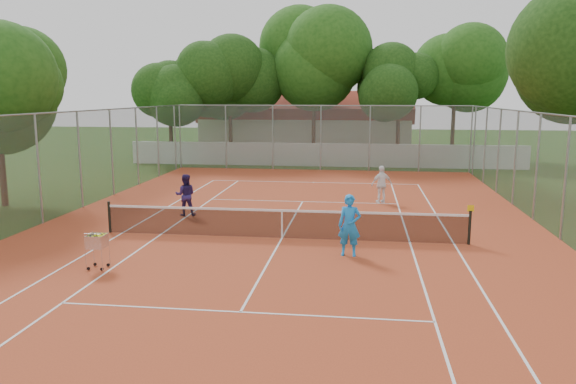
# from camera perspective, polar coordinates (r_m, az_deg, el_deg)

# --- Properties ---
(ground) EXTENTS (120.00, 120.00, 0.00)m
(ground) POSITION_cam_1_polar(r_m,az_deg,el_deg) (18.47, -0.61, -4.77)
(ground) COLOR #1C3C10
(ground) RESTS_ON ground
(court_pad) EXTENTS (18.00, 34.00, 0.02)m
(court_pad) POSITION_cam_1_polar(r_m,az_deg,el_deg) (18.47, -0.61, -4.74)
(court_pad) COLOR #AD4321
(court_pad) RESTS_ON ground
(court_lines) EXTENTS (10.98, 23.78, 0.01)m
(court_lines) POSITION_cam_1_polar(r_m,az_deg,el_deg) (18.46, -0.61, -4.70)
(court_lines) COLOR white
(court_lines) RESTS_ON court_pad
(tennis_net) EXTENTS (11.88, 0.10, 0.98)m
(tennis_net) POSITION_cam_1_polar(r_m,az_deg,el_deg) (18.34, -0.61, -3.23)
(tennis_net) COLOR black
(tennis_net) RESTS_ON court_pad
(perimeter_fence) EXTENTS (18.00, 34.00, 4.00)m
(perimeter_fence) POSITION_cam_1_polar(r_m,az_deg,el_deg) (18.06, -0.62, 1.38)
(perimeter_fence) COLOR slate
(perimeter_fence) RESTS_ON ground
(boundary_wall) EXTENTS (26.00, 0.30, 1.50)m
(boundary_wall) POSITION_cam_1_polar(r_m,az_deg,el_deg) (36.98, 3.55, 3.79)
(boundary_wall) COLOR silver
(boundary_wall) RESTS_ON ground
(clubhouse) EXTENTS (16.40, 9.00, 4.40)m
(clubhouse) POSITION_cam_1_polar(r_m,az_deg,el_deg) (46.97, 1.97, 6.88)
(clubhouse) COLOR beige
(clubhouse) RESTS_ON ground
(tropical_trees) EXTENTS (29.00, 19.00, 10.00)m
(tropical_trees) POSITION_cam_1_polar(r_m,az_deg,el_deg) (39.77, 3.92, 10.35)
(tropical_trees) COLOR #14350D
(tropical_trees) RESTS_ON ground
(player_near) EXTENTS (0.69, 0.48, 1.81)m
(player_near) POSITION_cam_1_polar(r_m,az_deg,el_deg) (16.41, 6.27, -3.39)
(player_near) COLOR #1A86E5
(player_near) RESTS_ON court_pad
(player_far_left) EXTENTS (0.90, 0.76, 1.62)m
(player_far_left) POSITION_cam_1_polar(r_m,az_deg,el_deg) (22.09, -10.38, -0.30)
(player_far_left) COLOR #281C55
(player_far_left) RESTS_ON court_pad
(player_far_right) EXTENTS (1.03, 0.73, 1.63)m
(player_far_right) POSITION_cam_1_polar(r_m,az_deg,el_deg) (24.58, 9.50, 0.77)
(player_far_right) COLOR white
(player_far_right) RESTS_ON court_pad
(ball_hopper) EXTENTS (0.50, 0.50, 1.04)m
(ball_hopper) POSITION_cam_1_polar(r_m,az_deg,el_deg) (16.03, -18.79, -5.61)
(ball_hopper) COLOR silver
(ball_hopper) RESTS_ON court_pad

